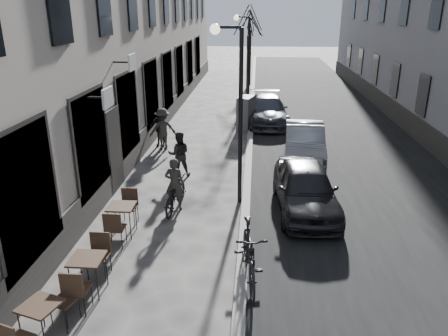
# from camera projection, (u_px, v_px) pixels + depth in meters

# --- Properties ---
(road) EXTENTS (7.30, 60.00, 0.00)m
(road) POSITION_uv_depth(u_px,v_px,m) (323.00, 122.00, 22.18)
(road) COLOR black
(road) RESTS_ON ground
(kerb) EXTENTS (0.25, 60.00, 0.12)m
(kerb) POSITION_uv_depth(u_px,v_px,m) (251.00, 119.00, 22.41)
(kerb) COLOR gray
(kerb) RESTS_ON ground
(streetlamp_near) EXTENTS (0.90, 0.28, 5.09)m
(streetlamp_near) POSITION_uv_depth(u_px,v_px,m) (235.00, 97.00, 12.01)
(streetlamp_near) COLOR black
(streetlamp_near) RESTS_ON ground
(streetlamp_far) EXTENTS (0.90, 0.28, 5.09)m
(streetlamp_far) POSITION_uv_depth(u_px,v_px,m) (246.00, 53.00, 23.23)
(streetlamp_far) COLOR black
(streetlamp_far) RESTS_ON ground
(tree_near) EXTENTS (2.40, 2.40, 5.70)m
(tree_near) POSITION_uv_depth(u_px,v_px,m) (249.00, 22.00, 25.51)
(tree_near) COLOR black
(tree_near) RESTS_ON ground
(tree_far) EXTENTS (2.40, 2.40, 5.70)m
(tree_far) POSITION_uv_depth(u_px,v_px,m) (250.00, 19.00, 31.12)
(tree_far) COLOR black
(tree_far) RESTS_ON ground
(bistro_set_a) EXTENTS (0.84, 1.55, 0.89)m
(bistro_set_a) POSITION_uv_depth(u_px,v_px,m) (42.00, 319.00, 7.52)
(bistro_set_a) COLOR #302015
(bistro_set_a) RESTS_ON ground
(bistro_set_b) EXTENTS (0.66, 1.60, 0.95)m
(bistro_set_b) POSITION_uv_depth(u_px,v_px,m) (88.00, 271.00, 8.81)
(bistro_set_b) COLOR #302015
(bistro_set_b) RESTS_ON ground
(bistro_set_c) EXTENTS (0.66, 1.60, 0.95)m
(bistro_set_c) POSITION_uv_depth(u_px,v_px,m) (122.00, 217.00, 11.09)
(bistro_set_c) COLOR #302015
(bistro_set_c) RESTS_ON ground
(utility_cabinet) EXTENTS (0.87, 1.18, 1.58)m
(utility_cabinet) POSITION_uv_depth(u_px,v_px,m) (246.00, 113.00, 20.48)
(utility_cabinet) COLOR #57575A
(utility_cabinet) RESTS_ON ground
(bicycle) EXTENTS (0.83, 1.86, 0.95)m
(bicycle) POSITION_uv_depth(u_px,v_px,m) (175.00, 194.00, 12.48)
(bicycle) COLOR black
(bicycle) RESTS_ON ground
(cyclist_rider) EXTENTS (0.60, 0.43, 1.55)m
(cyclist_rider) POSITION_uv_depth(u_px,v_px,m) (175.00, 184.00, 12.38)
(cyclist_rider) COLOR #2B2825
(cyclist_rider) RESTS_ON ground
(pedestrian_near) EXTENTS (0.86, 0.73, 1.55)m
(pedestrian_near) POSITION_uv_depth(u_px,v_px,m) (179.00, 154.00, 14.88)
(pedestrian_near) COLOR black
(pedestrian_near) RESTS_ON ground
(pedestrian_mid) EXTENTS (1.25, 1.01, 1.68)m
(pedestrian_mid) POSITION_uv_depth(u_px,v_px,m) (163.00, 129.00, 17.70)
(pedestrian_mid) COLOR #2D2B27
(pedestrian_mid) RESTS_ON ground
(pedestrian_far) EXTENTS (0.92, 0.44, 1.52)m
(pedestrian_far) POSITION_uv_depth(u_px,v_px,m) (160.00, 128.00, 18.11)
(pedestrian_far) COLOR black
(pedestrian_far) RESTS_ON ground
(car_near) EXTENTS (1.84, 4.10, 1.37)m
(car_near) POSITION_uv_depth(u_px,v_px,m) (305.00, 188.00, 12.36)
(car_near) COLOR black
(car_near) RESTS_ON ground
(car_mid) EXTENTS (1.68, 4.17, 1.35)m
(car_mid) POSITION_uv_depth(u_px,v_px,m) (304.00, 142.00, 16.59)
(car_mid) COLOR gray
(car_mid) RESTS_ON ground
(car_far) EXTENTS (2.13, 4.75, 1.35)m
(car_far) POSITION_uv_depth(u_px,v_px,m) (267.00, 110.00, 21.65)
(car_far) COLOR #3A3C44
(car_far) RESTS_ON ground
(moped) EXTENTS (0.87, 2.24, 1.31)m
(moped) POSITION_uv_depth(u_px,v_px,m) (249.00, 254.00, 9.11)
(moped) COLOR black
(moped) RESTS_ON ground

